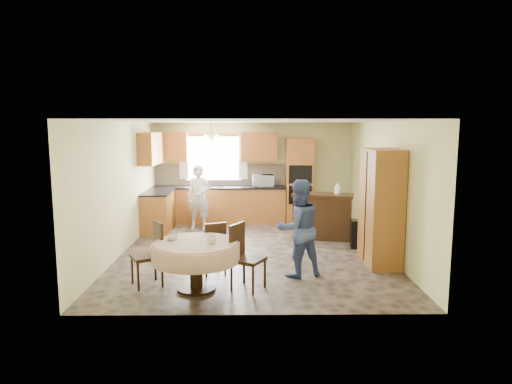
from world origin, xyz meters
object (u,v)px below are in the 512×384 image
object	(u,v)px
cupboard	(381,207)
person_dining	(298,228)
chair_back	(214,245)
dining_table	(196,253)
oven_tower	(299,181)
chair_right	(244,253)
person_sink	(199,197)
sideboard	(322,217)
chair_left	(152,250)

from	to	relation	value
cupboard	person_dining	xyz separation A→B (m)	(-1.51, -0.66, -0.22)
cupboard	chair_back	distance (m)	2.98
cupboard	dining_table	bearing A→B (deg)	-157.10
oven_tower	chair_right	xyz separation A→B (m)	(-1.31, -4.71, -0.52)
chair_right	chair_back	bearing A→B (deg)	65.68
oven_tower	chair_back	bearing A→B (deg)	-114.15
oven_tower	person_sink	xyz separation A→B (m)	(-2.42, -0.71, -0.30)
sideboard	chair_left	bearing A→B (deg)	-122.45
dining_table	person_sink	world-z (taller)	person_sink
person_sink	person_dining	world-z (taller)	person_dining
sideboard	chair_back	world-z (taller)	sideboard
sideboard	dining_table	size ratio (longest dim) A/B	1.00
chair_back	chair_right	world-z (taller)	chair_right
chair_right	person_sink	distance (m)	4.16
chair_back	cupboard	bearing A→B (deg)	167.11
cupboard	chair_left	world-z (taller)	cupboard
sideboard	chair_left	distance (m)	4.20
oven_tower	person_dining	distance (m)	4.17
chair_back	chair_right	xyz separation A→B (m)	(0.50, -0.68, 0.06)
chair_left	chair_right	bearing A→B (deg)	54.77
chair_left	chair_back	distance (m)	1.04
cupboard	dining_table	size ratio (longest dim) A/B	1.57
oven_tower	cupboard	bearing A→B (deg)	-72.89
chair_left	person_sink	size ratio (longest dim) A/B	0.65
sideboard	dining_table	world-z (taller)	sideboard
person_sink	person_dining	bearing A→B (deg)	-54.85
person_dining	chair_back	bearing A→B (deg)	-25.71
chair_right	person_dining	xyz separation A→B (m)	(0.87, 0.58, 0.25)
cupboard	chair_left	distance (m)	3.95
sideboard	chair_back	size ratio (longest dim) A/B	1.47
dining_table	chair_right	xyz separation A→B (m)	(0.70, 0.06, -0.03)
oven_tower	chair_back	distance (m)	4.45
chair_left	chair_right	distance (m)	1.41
chair_left	chair_right	world-z (taller)	chair_right
oven_tower	chair_right	size ratio (longest dim) A/B	2.16
dining_table	person_sink	distance (m)	4.09
sideboard	dining_table	distance (m)	3.91
sideboard	oven_tower	bearing A→B (deg)	115.89
chair_back	oven_tower	bearing A→B (deg)	-137.93
sideboard	chair_back	xyz separation A→B (m)	(-2.15, -2.37, 0.02)
sideboard	person_dining	world-z (taller)	person_dining
person_sink	person_dining	distance (m)	3.96
sideboard	chair_right	distance (m)	3.48
chair_left	person_sink	world-z (taller)	person_sink
chair_back	person_dining	size ratio (longest dim) A/B	0.55
chair_right	dining_table	bearing A→B (deg)	124.62
chair_left	chair_back	xyz separation A→B (m)	(0.90, 0.51, -0.06)
sideboard	person_sink	bearing A→B (deg)	175.29
chair_back	sideboard	bearing A→B (deg)	-155.93
dining_table	chair_left	distance (m)	0.74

